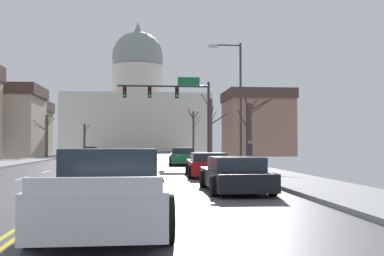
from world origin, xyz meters
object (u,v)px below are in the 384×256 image
(street_lamp_right, at_px, (236,94))
(sedan_near_01, at_px, (140,160))
(bicycle_parked, at_px, (253,165))
(signal_gantry, at_px, (177,100))
(sedan_near_02, at_px, (208,165))
(sedan_near_00, at_px, (182,157))
(sedan_near_03, at_px, (235,175))
(pickup_truck_near_04, at_px, (108,191))
(sedan_oncoming_00, at_px, (105,154))
(sedan_oncoming_01, at_px, (90,152))
(pedestrian_00, at_px, (250,153))

(street_lamp_right, distance_m, sedan_near_01, 7.42)
(bicycle_parked, bearing_deg, street_lamp_right, 91.95)
(signal_gantry, relative_size, sedan_near_02, 1.72)
(signal_gantry, bearing_deg, sedan_near_02, -88.34)
(sedan_near_01, distance_m, bicycle_parked, 7.80)
(bicycle_parked, bearing_deg, sedan_near_00, 105.49)
(signal_gantry, relative_size, sedan_near_03, 1.69)
(street_lamp_right, height_order, sedan_near_02, street_lamp_right)
(sedan_near_01, distance_m, pickup_truck_near_04, 20.20)
(sedan_near_03, xyz_separation_m, sedan_oncoming_00, (-7.34, 32.97, -0.02))
(pickup_truck_near_04, bearing_deg, sedan_near_01, 89.19)
(street_lamp_right, height_order, bicycle_parked, street_lamp_right)
(street_lamp_right, height_order, sedan_near_01, street_lamp_right)
(pickup_truck_near_04, relative_size, sedan_oncoming_01, 1.17)
(bicycle_parked, bearing_deg, sedan_oncoming_01, 109.96)
(pickup_truck_near_04, bearing_deg, signal_gantry, 83.85)
(sedan_near_00, xyz_separation_m, bicycle_parked, (3.01, -10.86, -0.12))
(signal_gantry, relative_size, sedan_oncoming_01, 1.72)
(sedan_near_02, bearing_deg, pedestrian_00, 54.86)
(bicycle_parked, bearing_deg, signal_gantry, 102.39)
(signal_gantry, relative_size, pedestrian_00, 4.76)
(signal_gantry, distance_m, pedestrian_00, 13.51)
(sedan_near_01, height_order, sedan_near_03, sedan_near_01)
(street_lamp_right, xyz_separation_m, pickup_truck_near_04, (-6.34, -19.31, -4.08))
(sedan_near_00, height_order, sedan_near_02, sedan_near_00)
(sedan_near_00, distance_m, sedan_near_01, 6.89)
(sedan_near_02, xyz_separation_m, sedan_near_03, (0.01, -7.16, -0.01))
(sedan_near_03, distance_m, sedan_oncoming_01, 46.29)
(sedan_near_01, bearing_deg, sedan_near_03, -76.07)
(sedan_oncoming_01, bearing_deg, signal_gantry, -65.18)
(sedan_near_02, relative_size, sedan_oncoming_00, 1.00)
(signal_gantry, xyz_separation_m, street_lamp_right, (3.10, -10.83, -0.58))
(sedan_near_01, relative_size, pickup_truck_near_04, 0.86)
(signal_gantry, height_order, sedan_near_00, signal_gantry)
(sedan_near_03, height_order, bicycle_parked, sedan_near_03)
(sedan_near_01, bearing_deg, sedan_oncoming_01, 102.42)
(sedan_near_02, xyz_separation_m, sedan_oncoming_00, (-7.33, 25.82, -0.03))
(bicycle_parked, bearing_deg, pickup_truck_near_04, -112.75)
(signal_gantry, height_order, pickup_truck_near_04, signal_gantry)
(street_lamp_right, bearing_deg, sedan_near_01, 171.66)
(sedan_near_01, relative_size, sedan_near_02, 1.02)
(signal_gantry, distance_m, sedan_near_01, 11.41)
(sedan_near_02, bearing_deg, bicycle_parked, 36.54)
(sedan_near_01, relative_size, sedan_oncoming_00, 1.02)
(sedan_near_01, distance_m, sedan_near_02, 7.61)
(sedan_near_03, relative_size, sedan_oncoming_01, 1.01)
(sedan_oncoming_00, distance_m, sedan_oncoming_01, 12.51)
(pickup_truck_near_04, relative_size, pedestrian_00, 3.25)
(sedan_near_02, height_order, bicycle_parked, sedan_near_02)
(sedan_near_03, distance_m, bicycle_parked, 9.59)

